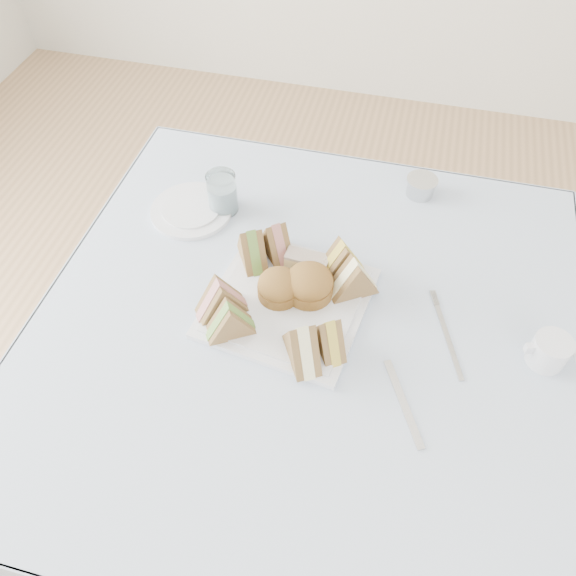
% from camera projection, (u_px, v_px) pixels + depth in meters
% --- Properties ---
extents(floor, '(4.00, 4.00, 0.00)m').
position_uv_depth(floor, '(300.00, 473.00, 1.63)').
color(floor, '#9E7751').
rests_on(floor, ground).
extents(table, '(0.90, 0.90, 0.74)m').
position_uv_depth(table, '(303.00, 415.00, 1.34)').
color(table, brown).
rests_on(table, floor).
extents(tablecloth, '(1.02, 1.02, 0.01)m').
position_uv_depth(tablecloth, '(307.00, 325.00, 1.05)').
color(tablecloth, silver).
rests_on(tablecloth, table).
extents(serving_plate, '(0.32, 0.32, 0.01)m').
position_uv_depth(serving_plate, '(288.00, 302.00, 1.07)').
color(serving_plate, silver).
rests_on(serving_plate, tablecloth).
extents(sandwich_fl_a, '(0.10, 0.09, 0.09)m').
position_uv_depth(sandwich_fl_a, '(220.00, 297.00, 1.02)').
color(sandwich_fl_a, olive).
rests_on(sandwich_fl_a, serving_plate).
extents(sandwich_fl_b, '(0.10, 0.08, 0.08)m').
position_uv_depth(sandwich_fl_b, '(230.00, 318.00, 0.99)').
color(sandwich_fl_b, olive).
rests_on(sandwich_fl_b, serving_plate).
extents(sandwich_fr_a, '(0.08, 0.09, 0.08)m').
position_uv_depth(sandwich_fr_a, '(329.00, 334.00, 0.97)').
color(sandwich_fr_a, olive).
rests_on(sandwich_fr_a, serving_plate).
extents(sandwich_fr_b, '(0.09, 0.11, 0.09)m').
position_uv_depth(sandwich_fr_b, '(302.00, 342.00, 0.96)').
color(sandwich_fr_b, olive).
rests_on(sandwich_fr_b, serving_plate).
extents(sandwich_bl_a, '(0.09, 0.10, 0.08)m').
position_uv_depth(sandwich_bl_a, '(252.00, 246.00, 1.10)').
color(sandwich_bl_a, olive).
rests_on(sandwich_bl_a, serving_plate).
extents(sandwich_bl_b, '(0.09, 0.10, 0.08)m').
position_uv_depth(sandwich_bl_b, '(276.00, 239.00, 1.11)').
color(sandwich_bl_b, olive).
rests_on(sandwich_bl_b, serving_plate).
extents(sandwich_br_a, '(0.11, 0.09, 0.09)m').
position_uv_depth(sandwich_br_a, '(354.00, 276.00, 1.05)').
color(sandwich_br_a, olive).
rests_on(sandwich_br_a, serving_plate).
extents(sandwich_br_b, '(0.10, 0.09, 0.08)m').
position_uv_depth(sandwich_br_b, '(342.00, 258.00, 1.08)').
color(sandwich_br_b, olive).
rests_on(sandwich_br_b, serving_plate).
extents(scone_left, '(0.10, 0.10, 0.06)m').
position_uv_depth(scone_left, '(279.00, 286.00, 1.05)').
color(scone_left, brown).
rests_on(scone_left, serving_plate).
extents(scone_right, '(0.10, 0.10, 0.06)m').
position_uv_depth(scone_right, '(309.00, 283.00, 1.05)').
color(scone_right, brown).
rests_on(scone_right, serving_plate).
extents(pastry_slice, '(0.09, 0.04, 0.04)m').
position_uv_depth(pastry_slice, '(307.00, 263.00, 1.10)').
color(pastry_slice, tan).
rests_on(pastry_slice, serving_plate).
extents(side_plate, '(0.22, 0.22, 0.01)m').
position_uv_depth(side_plate, '(192.00, 210.00, 1.23)').
color(side_plate, silver).
rests_on(side_plate, tablecloth).
extents(water_glass, '(0.08, 0.08, 0.09)m').
position_uv_depth(water_glass, '(222.00, 193.00, 1.21)').
color(water_glass, white).
rests_on(water_glass, tablecloth).
extents(tea_strainer, '(0.09, 0.09, 0.04)m').
position_uv_depth(tea_strainer, '(421.00, 187.00, 1.26)').
color(tea_strainer, '#B5B5B5').
rests_on(tea_strainer, tablecloth).
extents(knife, '(0.09, 0.16, 0.00)m').
position_uv_depth(knife, '(403.00, 403.00, 0.94)').
color(knife, '#B5B5B5').
rests_on(knife, tablecloth).
extents(fork, '(0.06, 0.16, 0.00)m').
position_uv_depth(fork, '(449.00, 341.00, 1.02)').
color(fork, '#B5B5B5').
rests_on(fork, tablecloth).
extents(creamer_jug, '(0.08, 0.08, 0.06)m').
position_uv_depth(creamer_jug, '(549.00, 351.00, 0.98)').
color(creamer_jug, silver).
rests_on(creamer_jug, tablecloth).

